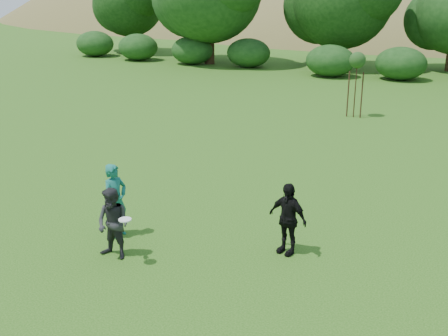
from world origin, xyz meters
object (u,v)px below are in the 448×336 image
Objects in this scene: player_teal at (115,201)px; player_grey at (113,224)px; player_black at (287,218)px; sapling at (357,62)px.

player_teal reaches higher than player_grey.
sapling reaches higher than player_black.
sapling is (2.02, 14.54, 1.54)m from player_teal.
player_grey is (0.63, -0.93, -0.09)m from player_teal.
player_black is at bearing 31.80° from player_grey.
player_grey is at bearing -134.17° from player_black.
player_black is 13.82m from sapling.
player_teal is at bearing -150.45° from player_black.
sapling is at bearing 113.83° from player_black.
player_grey is 0.56× the size of sapling.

